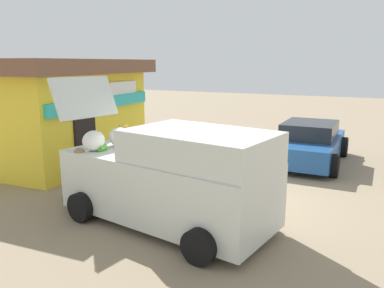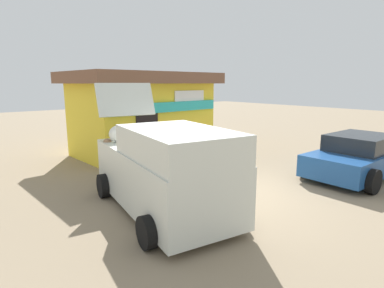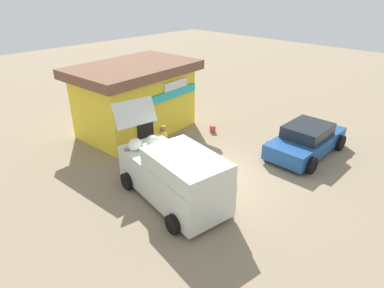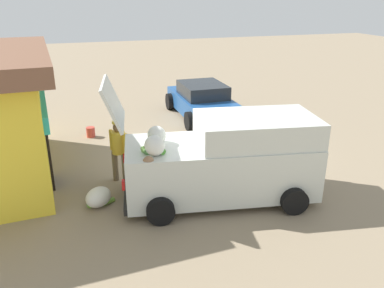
{
  "view_description": "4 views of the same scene",
  "coord_description": "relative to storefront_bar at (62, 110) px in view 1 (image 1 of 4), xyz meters",
  "views": [
    {
      "loc": [
        -8.6,
        -3.63,
        3.18
      ],
      "look_at": [
        -0.33,
        0.5,
        1.21
      ],
      "focal_mm": 35.83,
      "sensor_mm": 36.0,
      "label": 1
    },
    {
      "loc": [
        -6.13,
        -5.63,
        2.87
      ],
      "look_at": [
        -0.6,
        1.11,
        1.16
      ],
      "focal_mm": 29.31,
      "sensor_mm": 36.0,
      "label": 2
    },
    {
      "loc": [
        -8.71,
        -6.97,
        6.72
      ],
      "look_at": [
        -0.63,
        0.79,
        1.21
      ],
      "focal_mm": 31.26,
      "sensor_mm": 36.0,
      "label": 3
    },
    {
      "loc": [
        -10.01,
        3.17,
        4.57
      ],
      "look_at": [
        -0.62,
        0.22,
        0.74
      ],
      "focal_mm": 36.64,
      "sensor_mm": 36.0,
      "label": 4
    }
  ],
  "objects": [
    {
      "name": "unloaded_banana_pile",
      "position": [
        -2.3,
        -2.67,
        -1.5
      ],
      "size": [
        0.84,
        0.83,
        0.44
      ],
      "color": "silver",
      "rests_on": "ground_plane"
    },
    {
      "name": "vendor_standing",
      "position": [
        -1.24,
        -3.32,
        -0.77
      ],
      "size": [
        0.48,
        0.48,
        1.63
      ],
      "color": "#726047",
      "rests_on": "ground_plane"
    },
    {
      "name": "ground_plane",
      "position": [
        -0.42,
        -5.52,
        -1.7
      ],
      "size": [
        60.0,
        60.0,
        0.0
      ],
      "primitive_type": "plane",
      "color": "gray"
    },
    {
      "name": "paint_bucket",
      "position": [
        2.42,
        -2.82,
        -1.53
      ],
      "size": [
        0.29,
        0.29,
        0.34
      ],
      "primitive_type": "cylinder",
      "color": "#BF3F33",
      "rests_on": "ground_plane"
    },
    {
      "name": "storefront_bar",
      "position": [
        0.0,
        0.0,
        0.0
      ],
      "size": [
        5.95,
        4.17,
        3.27
      ],
      "color": "yellow",
      "rests_on": "ground_plane"
    },
    {
      "name": "delivery_van",
      "position": [
        -2.78,
        -5.58,
        -0.72
      ],
      "size": [
        2.68,
        4.89,
        2.87
      ],
      "color": "silver",
      "rests_on": "ground_plane"
    },
    {
      "name": "customer_bending",
      "position": [
        -2.93,
        -3.56,
        -0.8
      ],
      "size": [
        0.77,
        0.67,
        1.47
      ],
      "color": "navy",
      "rests_on": "ground_plane"
    },
    {
      "name": "parked_sedan",
      "position": [
        3.46,
        -7.14,
        -1.08
      ],
      "size": [
        4.06,
        2.13,
        1.32
      ],
      "color": "#1E4C8C",
      "rests_on": "ground_plane"
    }
  ]
}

